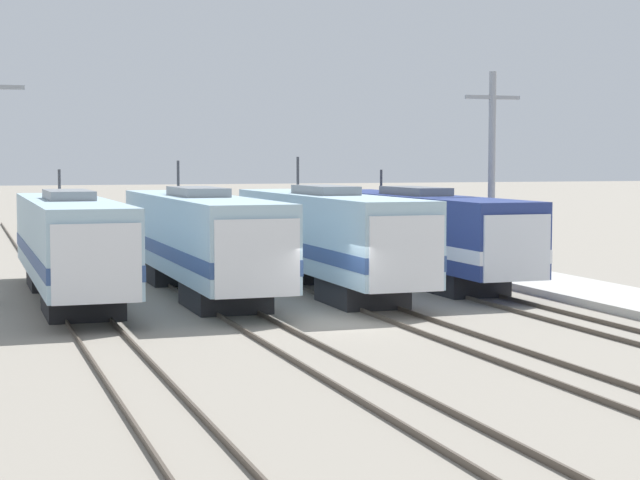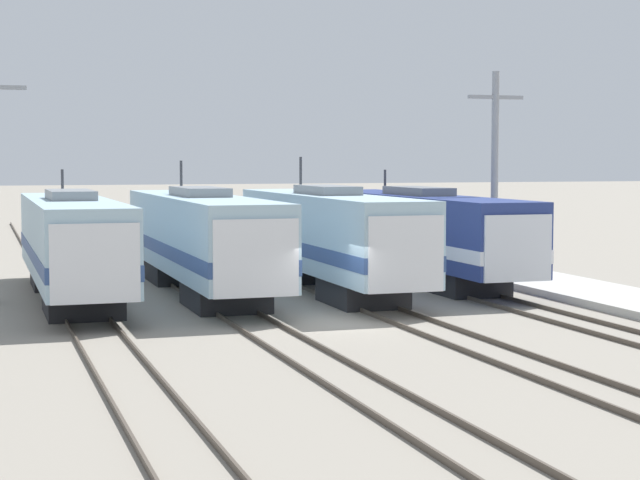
% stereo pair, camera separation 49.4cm
% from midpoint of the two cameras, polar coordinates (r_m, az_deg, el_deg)
% --- Properties ---
extents(ground_plane, '(400.00, 400.00, 0.00)m').
position_cam_midpoint_polar(ground_plane, '(35.13, 1.01, -4.47)').
color(ground_plane, gray).
extents(rail_pair_far_left, '(1.50, 120.00, 0.15)m').
position_cam_midpoint_polar(rail_pair_far_left, '(33.48, -11.41, -4.86)').
color(rail_pair_far_left, '#4C4238').
rests_on(rail_pair_far_left, ground_plane).
extents(rail_pair_center_left, '(1.51, 120.00, 0.15)m').
position_cam_midpoint_polar(rail_pair_center_left, '(34.40, -2.99, -4.54)').
color(rail_pair_center_left, '#4C4238').
rests_on(rail_pair_center_left, ground_plane).
extents(rail_pair_center_right, '(1.51, 120.00, 0.15)m').
position_cam_midpoint_polar(rail_pair_center_right, '(36.01, 4.83, -4.15)').
color(rail_pair_center_right, '#4C4238').
rests_on(rail_pair_center_right, ground_plane).
extents(rail_pair_far_right, '(1.50, 120.00, 0.15)m').
position_cam_midpoint_polar(rail_pair_far_right, '(38.23, 11.85, -3.73)').
color(rail_pair_far_right, '#4C4238').
rests_on(rail_pair_far_right, ground_plane).
extents(locomotive_far_left, '(3.02, 17.29, 4.96)m').
position_cam_midpoint_polar(locomotive_far_left, '(41.45, -12.75, -0.22)').
color(locomotive_far_left, '#232326').
rests_on(locomotive_far_left, ground_plane).
extents(locomotive_center_left, '(3.10, 18.04, 5.32)m').
position_cam_midpoint_polar(locomotive_center_left, '(42.46, -5.98, 0.01)').
color(locomotive_center_left, '#232326').
rests_on(locomotive_center_left, ground_plane).
extents(locomotive_center_right, '(2.95, 16.81, 5.49)m').
position_cam_midpoint_polar(locomotive_center_right, '(42.85, 0.92, 0.10)').
color(locomotive_center_right, '#232326').
rests_on(locomotive_center_right, ground_plane).
extents(locomotive_far_right, '(2.96, 18.39, 4.89)m').
position_cam_midpoint_polar(locomotive_far_right, '(46.98, 5.80, 0.36)').
color(locomotive_far_right, black).
rests_on(locomotive_far_right, ground_plane).
extents(catenary_tower_right, '(2.54, 0.31, 9.10)m').
position_cam_midpoint_polar(catenary_tower_right, '(46.27, 9.60, 3.53)').
color(catenary_tower_right, gray).
rests_on(catenary_tower_right, ground_plane).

